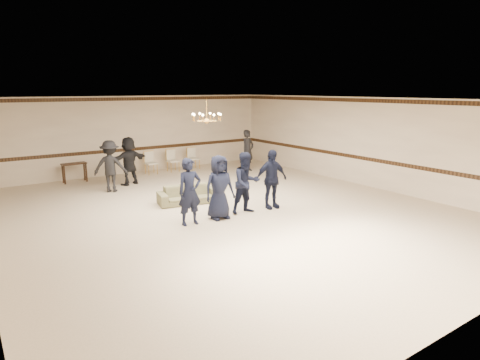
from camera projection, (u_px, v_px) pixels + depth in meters
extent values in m
cube|color=beige|center=(225.00, 211.00, 11.95)|extent=(12.00, 14.00, 0.01)
cube|color=#2E2219|center=(225.00, 99.00, 11.26)|extent=(12.00, 14.00, 0.01)
cube|color=beige|center=(136.00, 135.00, 17.24)|extent=(12.00, 0.01, 3.20)
cube|color=beige|center=(364.00, 142.00, 14.92)|extent=(0.01, 14.00, 3.20)
cube|color=#3B2411|center=(137.00, 149.00, 17.36)|extent=(12.00, 0.02, 0.14)
cube|color=#3B2411|center=(134.00, 99.00, 16.90)|extent=(12.00, 0.02, 0.14)
imported|color=black|center=(190.00, 192.00, 10.62)|extent=(0.66, 0.45, 1.76)
imported|color=black|center=(219.00, 187.00, 11.11)|extent=(0.89, 0.61, 1.76)
imported|color=black|center=(246.00, 183.00, 11.61)|extent=(0.90, 0.73, 1.76)
imported|color=black|center=(271.00, 179.00, 12.11)|extent=(1.08, 0.57, 1.76)
imported|color=brown|center=(189.00, 194.00, 12.76)|extent=(2.00, 1.09, 0.55)
imported|color=black|center=(110.00, 166.00, 14.04)|extent=(1.33, 1.16, 1.78)
imported|color=black|center=(129.00, 161.00, 15.11)|extent=(1.73, 0.96, 1.78)
imported|color=black|center=(248.00, 151.00, 17.60)|extent=(0.73, 0.57, 1.78)
cube|color=black|center=(75.00, 173.00, 15.58)|extent=(0.90, 0.42, 0.74)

